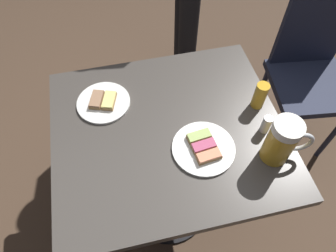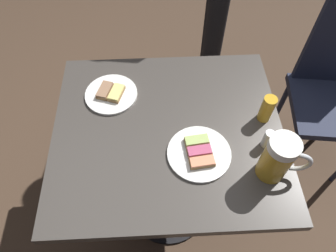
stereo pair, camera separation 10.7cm
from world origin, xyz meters
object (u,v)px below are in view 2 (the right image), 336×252
(plate_near, at_px, (199,153))
(plate_far, at_px, (111,94))
(beer_mug, at_px, (279,159))
(cafe_chair, at_px, (335,84))
(beer_glass_small, at_px, (267,109))
(salt_shaker, at_px, (268,139))

(plate_near, bearing_deg, plate_far, 48.37)
(plate_far, height_order, beer_mug, beer_mug)
(cafe_chair, bearing_deg, beer_glass_small, 41.19)
(salt_shaker, height_order, cafe_chair, cafe_chair)
(plate_far, relative_size, cafe_chair, 0.21)
(beer_mug, bearing_deg, cafe_chair, -43.01)
(salt_shaker, bearing_deg, cafe_chair, -48.90)
(beer_mug, bearing_deg, salt_shaker, -2.83)
(plate_far, distance_m, salt_shaker, 0.59)
(cafe_chair, bearing_deg, beer_mug, 54.47)
(plate_far, bearing_deg, salt_shaker, -114.67)
(plate_far, xyz_separation_m, beer_mug, (-0.35, -0.53, 0.08))
(cafe_chair, bearing_deg, plate_far, 17.27)
(plate_near, xyz_separation_m, plate_far, (0.27, 0.31, -0.00))
(plate_far, bearing_deg, plate_near, -131.63)
(beer_mug, relative_size, cafe_chair, 0.19)
(plate_near, xyz_separation_m, beer_glass_small, (0.14, -0.25, 0.04))
(plate_near, height_order, beer_glass_small, beer_glass_small)
(plate_near, distance_m, cafe_chair, 0.87)
(salt_shaker, bearing_deg, beer_glass_small, -9.46)
(beer_mug, bearing_deg, plate_near, 71.39)
(beer_mug, height_order, cafe_chair, cafe_chair)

